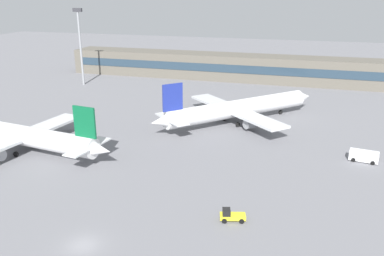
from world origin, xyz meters
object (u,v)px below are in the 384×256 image
Objects in this scene: airplane_mid at (240,108)px; service_van_white at (364,156)px; floodlight_tower_west at (80,41)px; airplane_near at (16,134)px; baggage_tug_yellow at (231,215)px.

airplane_mid is 32.10m from service_van_white.
floodlight_tower_west is at bearing 153.21° from service_van_white.
airplane_near reaches higher than baggage_tug_yellow.
airplane_near is 1.79× the size of floodlight_tower_west.
airplane_mid is at bearing 147.64° from service_van_white.
floodlight_tower_west is (-66.54, 71.44, 13.93)m from baggage_tug_yellow.
airplane_mid reaches higher than airplane_near.
service_van_white is at bearing -32.36° from airplane_mid.
service_van_white is (19.87, 27.82, 0.31)m from baggage_tug_yellow.
floodlight_tower_west reaches higher than service_van_white.
airplane_mid is 45.60m from baggage_tug_yellow.
service_van_white reaches higher than baggage_tug_yellow.
airplane_near is 11.76× the size of baggage_tug_yellow.
airplane_near is at bearing -141.69° from airplane_mid.
baggage_tug_yellow is 98.61m from floodlight_tower_west.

